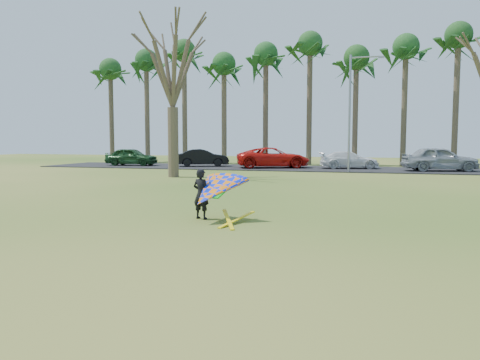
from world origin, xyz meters
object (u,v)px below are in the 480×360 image
(car_3, at_px, (349,160))
(kite_flyer, at_px, (212,191))
(car_0, at_px, (131,157))
(car_1, at_px, (203,158))
(car_4, at_px, (440,159))
(car_2, at_px, (273,158))
(bare_tree_left, at_px, (172,61))
(streetlight, at_px, (352,107))

(car_3, bearing_deg, kite_flyer, 161.93)
(car_0, height_order, kite_flyer, kite_flyer)
(car_1, distance_m, car_4, 18.09)
(car_0, distance_m, car_2, 12.27)
(car_3, height_order, car_4, car_4)
(car_2, distance_m, kite_flyer, 23.96)
(car_0, height_order, car_1, car_0)
(bare_tree_left, relative_size, streetlight, 1.21)
(bare_tree_left, bearing_deg, car_0, 130.61)
(car_1, distance_m, car_2, 6.01)
(streetlight, distance_m, car_1, 13.05)
(streetlight, relative_size, kite_flyer, 3.35)
(car_3, relative_size, car_4, 0.88)
(streetlight, relative_size, car_4, 1.58)
(streetlight, relative_size, car_2, 1.40)
(car_2, bearing_deg, kite_flyer, 166.62)
(car_2, bearing_deg, car_3, -104.46)
(car_4, bearing_deg, car_2, 76.62)
(car_1, relative_size, kite_flyer, 1.79)
(car_4, distance_m, kite_flyer, 24.79)
(car_0, bearing_deg, car_1, -88.84)
(streetlight, distance_m, car_2, 7.66)
(streetlight, bearing_deg, bare_tree_left, -145.43)
(car_3, bearing_deg, streetlight, 172.67)
(bare_tree_left, distance_m, car_3, 15.74)
(car_2, distance_m, car_3, 5.84)
(car_3, relative_size, kite_flyer, 1.86)
(bare_tree_left, bearing_deg, car_1, 100.91)
(car_2, distance_m, car_4, 12.09)
(streetlight, xyz_separation_m, car_1, (-12.11, 3.14, -3.70))
(streetlight, height_order, car_1, streetlight)
(car_1, bearing_deg, car_3, -110.82)
(streetlight, xyz_separation_m, car_4, (5.96, 2.38, -3.54))
(streetlight, height_order, car_2, streetlight)
(car_0, xyz_separation_m, car_2, (12.27, 0.29, 0.04))
(car_0, relative_size, car_4, 0.87)
(car_4, xyz_separation_m, kite_flyer, (-8.69, -23.22, -0.08))
(streetlight, xyz_separation_m, car_0, (-18.38, 2.59, -3.66))
(car_1, relative_size, car_4, 0.85)
(bare_tree_left, relative_size, kite_flyer, 4.06)
(kite_flyer, bearing_deg, car_2, 98.13)
(car_0, height_order, car_2, car_2)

